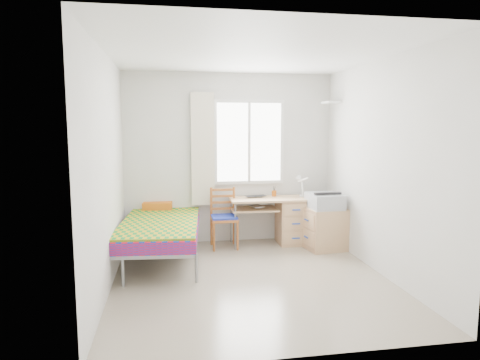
# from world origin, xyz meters

# --- Properties ---
(floor) EXTENTS (3.50, 3.50, 0.00)m
(floor) POSITION_xyz_m (0.00, 0.00, 0.00)
(floor) COLOR #BCAD93
(floor) RESTS_ON ground
(ceiling) EXTENTS (3.50, 3.50, 0.00)m
(ceiling) POSITION_xyz_m (0.00, 0.00, 2.60)
(ceiling) COLOR white
(ceiling) RESTS_ON wall_back
(wall_back) EXTENTS (3.20, 0.00, 3.20)m
(wall_back) POSITION_xyz_m (0.00, 1.75, 1.30)
(wall_back) COLOR silver
(wall_back) RESTS_ON ground
(wall_left) EXTENTS (0.00, 3.50, 3.50)m
(wall_left) POSITION_xyz_m (-1.60, 0.00, 1.30)
(wall_left) COLOR silver
(wall_left) RESTS_ON ground
(wall_right) EXTENTS (0.00, 3.50, 3.50)m
(wall_right) POSITION_xyz_m (1.60, 0.00, 1.30)
(wall_right) COLOR silver
(wall_right) RESTS_ON ground
(window) EXTENTS (1.10, 0.04, 1.30)m
(window) POSITION_xyz_m (0.30, 1.73, 1.55)
(window) COLOR white
(window) RESTS_ON wall_back
(curtain) EXTENTS (0.35, 0.05, 1.70)m
(curtain) POSITION_xyz_m (-0.42, 1.68, 1.45)
(curtain) COLOR beige
(curtain) RESTS_ON wall_back
(floating_shelf) EXTENTS (0.20, 0.32, 0.03)m
(floating_shelf) POSITION_xyz_m (1.49, 1.40, 2.15)
(floating_shelf) COLOR white
(floating_shelf) RESTS_ON wall_right
(bed) EXTENTS (1.20, 2.25, 0.94)m
(bed) POSITION_xyz_m (-1.06, 1.06, 0.45)
(bed) COLOR gray
(bed) RESTS_ON floor
(desk) EXTENTS (1.16, 0.56, 0.72)m
(desk) POSITION_xyz_m (0.84, 1.45, 0.39)
(desk) COLOR tan
(desk) RESTS_ON floor
(chair) EXTENTS (0.39, 0.39, 0.89)m
(chair) POSITION_xyz_m (-0.13, 1.42, 0.50)
(chair) COLOR #95511C
(chair) RESTS_ON floor
(cabinet) EXTENTS (0.62, 0.56, 0.61)m
(cabinet) POSITION_xyz_m (1.32, 1.06, 0.31)
(cabinet) COLOR tan
(cabinet) RESTS_ON floor
(printer) EXTENTS (0.47, 0.53, 0.22)m
(printer) POSITION_xyz_m (1.30, 1.07, 0.72)
(printer) COLOR #A6A8AE
(printer) RESTS_ON cabinet
(laptop) EXTENTS (0.36, 0.27, 0.03)m
(laptop) POSITION_xyz_m (0.38, 1.50, 0.73)
(laptop) COLOR black
(laptop) RESTS_ON desk
(pen_cup) EXTENTS (0.07, 0.07, 0.09)m
(pen_cup) POSITION_xyz_m (0.67, 1.60, 0.76)
(pen_cup) COLOR #D85118
(pen_cup) RESTS_ON desk
(task_lamp) EXTENTS (0.21, 0.31, 0.36)m
(task_lamp) POSITION_xyz_m (1.03, 1.36, 0.94)
(task_lamp) COLOR white
(task_lamp) RESTS_ON desk
(book) EXTENTS (0.22, 0.26, 0.02)m
(book) POSITION_xyz_m (0.29, 1.44, 0.59)
(book) COLOR gray
(book) RESTS_ON desk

